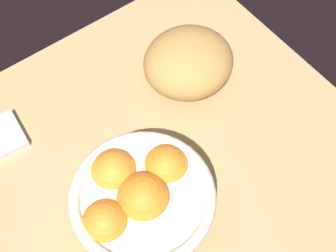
# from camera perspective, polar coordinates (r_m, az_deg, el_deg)

# --- Properties ---
(ground_plane) EXTENTS (0.68, 0.60, 0.03)m
(ground_plane) POSITION_cam_1_polar(r_m,az_deg,el_deg) (0.78, -2.11, -4.46)
(ground_plane) COLOR tan
(fruit_bowl) EXTENTS (0.20, 0.20, 0.11)m
(fruit_bowl) POSITION_cam_1_polar(r_m,az_deg,el_deg) (0.67, -3.32, -8.64)
(fruit_bowl) COLOR silver
(fruit_bowl) RESTS_ON ground
(bread_loaf) EXTENTS (0.16, 0.15, 0.09)m
(bread_loaf) POSITION_cam_1_polar(r_m,az_deg,el_deg) (0.81, 2.45, 7.62)
(bread_loaf) COLOR #AE8141
(bread_loaf) RESTS_ON ground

